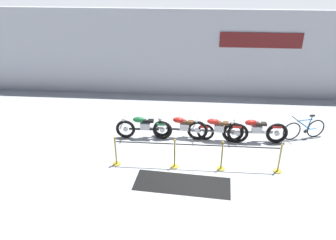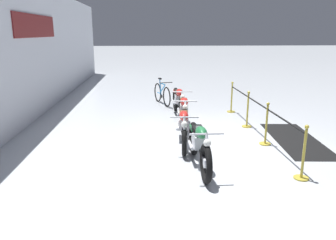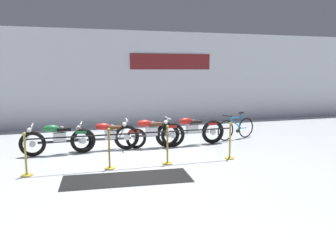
{
  "view_description": "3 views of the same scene",
  "coord_description": "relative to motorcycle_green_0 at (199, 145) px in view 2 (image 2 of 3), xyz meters",
  "views": [
    {
      "loc": [
        -0.27,
        -10.48,
        6.26
      ],
      "look_at": [
        -1.13,
        0.19,
        0.96
      ],
      "focal_mm": 35.0,
      "sensor_mm": 36.0,
      "label": 1
    },
    {
      "loc": [
        -8.25,
        1.47,
        2.66
      ],
      "look_at": [
        -1.4,
        1.04,
        0.82
      ],
      "focal_mm": 35.0,
      "sensor_mm": 36.0,
      "label": 2
    },
    {
      "loc": [
        -1.64,
        -9.54,
        2.51
      ],
      "look_at": [
        1.22,
        0.16,
        0.94
      ],
      "focal_mm": 35.0,
      "sensor_mm": 36.0,
      "label": 3
    }
  ],
  "objects": [
    {
      "name": "stanchion_mid_right",
      "position": [
        2.84,
        -1.84,
        -0.12
      ],
      "size": [
        0.28,
        0.28,
        1.05
      ],
      "color": "gold",
      "rests_on": "ground"
    },
    {
      "name": "stanchion_mid_left",
      "position": [
        1.3,
        -1.84,
        -0.12
      ],
      "size": [
        0.28,
        0.28,
        1.05
      ],
      "color": "gold",
      "rests_on": "ground"
    },
    {
      "name": "motorcycle_red_2",
      "position": [
        2.79,
        0.01,
        0.01
      ],
      "size": [
        2.29,
        0.62,
        0.97
      ],
      "color": "black",
      "rests_on": "ground"
    },
    {
      "name": "motorcycle_red_1",
      "position": [
        1.5,
        0.16,
        -0.02
      ],
      "size": [
        2.35,
        0.62,
        0.91
      ],
      "color": "black",
      "rests_on": "ground"
    },
    {
      "name": "bicycle",
      "position": [
        6.11,
        0.48,
        -0.08
      ],
      "size": [
        1.69,
        0.64,
        0.97
      ],
      "color": "black",
      "rests_on": "ground"
    },
    {
      "name": "stanchion_far_right",
      "position": [
        4.67,
        -1.84,
        -0.12
      ],
      "size": [
        0.28,
        0.28,
        1.05
      ],
      "color": "gold",
      "rests_on": "ground"
    },
    {
      "name": "ground_plane",
      "position": [
        2.09,
        -0.46,
        -0.47
      ],
      "size": [
        120.0,
        120.0,
        0.0
      ],
      "primitive_type": "plane",
      "color": "#B2B7BC"
    },
    {
      "name": "floor_banner",
      "position": [
        1.6,
        -2.75,
        -0.47
      ],
      "size": [
        3.03,
        1.31,
        0.01
      ],
      "primitive_type": "cube",
      "rotation": [
        0.0,
        0.0,
        -0.08
      ],
      "color": "black",
      "rests_on": "ground"
    },
    {
      "name": "motorcycle_red_3",
      "position": [
        4.18,
        0.02,
        0.01
      ],
      "size": [
        2.44,
        0.62,
        0.98
      ],
      "color": "black",
      "rests_on": "ground"
    },
    {
      "name": "motorcycle_green_0",
      "position": [
        0.0,
        0.0,
        0.0
      ],
      "size": [
        2.17,
        0.62,
        0.95
      ],
      "color": "black",
      "rests_on": "ground"
    },
    {
      "name": "stanchion_far_left",
      "position": [
        0.88,
        -1.84,
        0.18
      ],
      "size": [
        5.44,
        0.28,
        1.05
      ],
      "color": "gold",
      "rests_on": "ground"
    }
  ]
}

